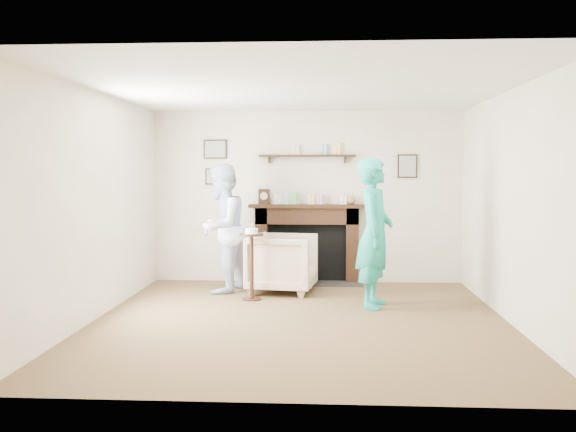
% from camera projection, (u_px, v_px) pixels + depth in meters
% --- Properties ---
extents(ground, '(5.00, 5.00, 0.00)m').
position_uv_depth(ground, '(300.00, 321.00, 6.99)').
color(ground, brown).
rests_on(ground, ground).
extents(room_shell, '(4.54, 5.02, 2.52)m').
position_uv_depth(room_shell, '(303.00, 172.00, 7.56)').
color(room_shell, beige).
rests_on(room_shell, ground).
extents(armchair, '(0.98, 0.96, 0.79)m').
position_uv_depth(armchair, '(283.00, 292.00, 8.62)').
color(armchair, tan).
rests_on(armchair, ground).
extents(man, '(0.87, 0.99, 1.73)m').
position_uv_depth(man, '(222.00, 292.00, 8.66)').
color(man, '#A5B4CE').
rests_on(man, ground).
extents(woman, '(0.56, 0.73, 1.78)m').
position_uv_depth(woman, '(374.00, 307.00, 7.70)').
color(woman, teal).
rests_on(woman, ground).
extents(pedestal_table, '(0.30, 0.30, 0.97)m').
position_uv_depth(pedestal_table, '(252.00, 253.00, 8.09)').
color(pedestal_table, black).
rests_on(pedestal_table, ground).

